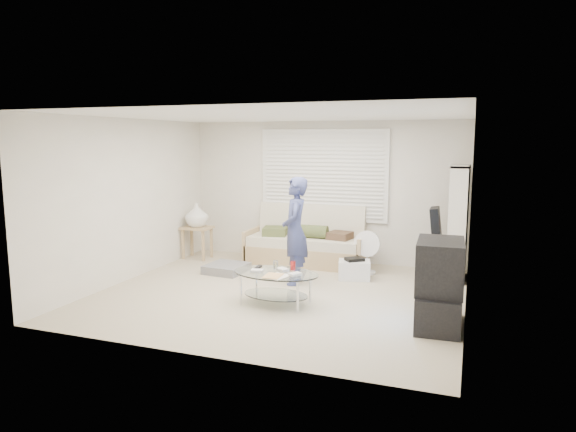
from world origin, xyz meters
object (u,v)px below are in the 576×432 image
at_px(futon_sofa, 307,245).
at_px(tv_unit, 439,285).
at_px(bookshelf, 458,223).
at_px(coffee_table, 276,278).

distance_m(futon_sofa, tv_unit, 3.40).
height_order(futon_sofa, tv_unit, futon_sofa).
bearing_deg(futon_sofa, bookshelf, -3.62).
height_order(tv_unit, coffee_table, tv_unit).
distance_m(futon_sofa, coffee_table, 2.33).
relative_size(tv_unit, coffee_table, 0.85).
height_order(bookshelf, tv_unit, bookshelf).
distance_m(bookshelf, tv_unit, 2.29).
bearing_deg(tv_unit, coffee_table, 177.16).
bearing_deg(bookshelf, tv_unit, -93.19).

